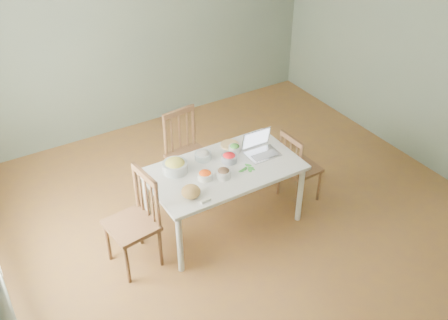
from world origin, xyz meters
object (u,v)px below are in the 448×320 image
bowl_squash (175,166)px  laptop (263,145)px  chair_left (131,223)px  bread_boule (191,192)px  chair_far (190,155)px  dining_table (224,196)px  chair_right (300,166)px

bowl_squash → laptop: laptop is taller
chair_left → bread_boule: (0.56, -0.19, 0.28)m
bread_boule → laptop: 1.01m
chair_left → bread_boule: bearing=64.5°
chair_far → bread_boule: size_ratio=5.52×
dining_table → chair_far: size_ratio=1.55×
dining_table → bowl_squash: bowl_squash is taller
bowl_squash → dining_table: bearing=-24.4°
bread_boule → bowl_squash: bearing=82.7°
chair_left → chair_far: bearing=118.5°
bread_boule → bowl_squash: 0.44m
dining_table → chair_right: chair_right is taller
chair_far → chair_left: 1.26m
chair_far → bowl_squash: size_ratio=4.02×
chair_right → bowl_squash: (-1.42, 0.27, 0.36)m
chair_left → bread_boule: 0.65m
dining_table → chair_right: (0.97, -0.06, 0.08)m
chair_far → bread_boule: chair_far is taller
dining_table → bowl_squash: size_ratio=6.21×
chair_far → chair_right: 1.25m
chair_right → bread_boule: size_ratio=4.82×
chair_far → chair_left: (-1.02, -0.73, 0.01)m
bread_boule → chair_right: bearing=6.5°
dining_table → bread_boule: bearing=-155.3°
chair_right → laptop: bearing=81.2°
chair_left → bowl_squash: (0.61, 0.25, 0.29)m
dining_table → laptop: bearing=-0.8°
dining_table → chair_far: 0.70m
chair_left → laptop: bearing=84.5°
bowl_squash → bread_boule: bearing=-97.3°
bowl_squash → chair_right: bearing=-10.7°
bread_boule → chair_left: bearing=161.5°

